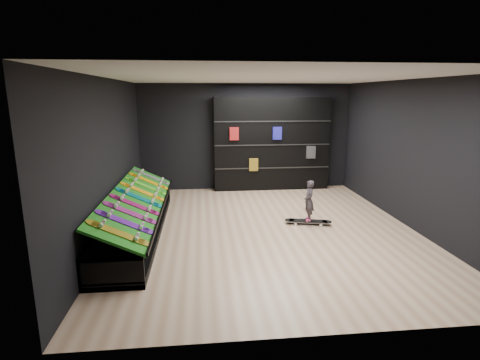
{
  "coord_description": "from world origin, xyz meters",
  "views": [
    {
      "loc": [
        -1.27,
        -7.16,
        2.69
      ],
      "look_at": [
        -0.5,
        0.2,
        1.0
      ],
      "focal_mm": 28.0,
      "sensor_mm": 36.0,
      "label": 1
    }
  ],
  "objects": [
    {
      "name": "floor",
      "position": [
        0.0,
        0.0,
        0.0
      ],
      "size": [
        6.0,
        7.0,
        0.01
      ],
      "primitive_type": "cube",
      "color": "tan",
      "rests_on": "ground"
    },
    {
      "name": "display_board_3",
      "position": [
        -2.49,
        -0.48,
        0.74
      ],
      "size": [
        0.93,
        0.22,
        0.5
      ],
      "primitive_type": null,
      "rotation": [
        0.0,
        0.44,
        0.0
      ],
      "color": "#E5198C",
      "rests_on": "turf_ramp"
    },
    {
      "name": "display_board_7",
      "position": [
        -2.49,
        1.42,
        0.74
      ],
      "size": [
        0.93,
        0.22,
        0.5
      ],
      "primitive_type": null,
      "rotation": [
        0.0,
        0.44,
        0.0
      ],
      "color": "yellow",
      "rests_on": "turf_ramp"
    },
    {
      "name": "turf_ramp",
      "position": [
        -2.5,
        0.0,
        0.71
      ],
      "size": [
        0.92,
        4.5,
        0.46
      ],
      "primitive_type": "cube",
      "rotation": [
        0.0,
        0.44,
        0.0
      ],
      "color": "#11560D",
      "rests_on": "display_rack"
    },
    {
      "name": "back_shelving",
      "position": [
        0.73,
        3.32,
        1.31
      ],
      "size": [
        3.28,
        0.38,
        2.63
      ],
      "primitive_type": "cube",
      "color": "black",
      "rests_on": "ground"
    },
    {
      "name": "display_board_1",
      "position": [
        -2.49,
        -1.42,
        0.74
      ],
      "size": [
        0.93,
        0.22,
        0.5
      ],
      "primitive_type": null,
      "rotation": [
        0.0,
        0.44,
        0.0
      ],
      "color": "purple",
      "rests_on": "turf_ramp"
    },
    {
      "name": "display_board_6",
      "position": [
        -2.49,
        0.95,
        0.74
      ],
      "size": [
        0.93,
        0.22,
        0.5
      ],
      "primitive_type": null,
      "rotation": [
        0.0,
        0.44,
        0.0
      ],
      "color": "green",
      "rests_on": "turf_ramp"
    },
    {
      "name": "wall_back",
      "position": [
        0.0,
        3.5,
        1.5
      ],
      "size": [
        6.0,
        0.02,
        3.0
      ],
      "primitive_type": "cube",
      "color": "black",
      "rests_on": "ground"
    },
    {
      "name": "wall_left",
      "position": [
        -3.0,
        0.0,
        1.5
      ],
      "size": [
        0.02,
        7.0,
        3.0
      ],
      "primitive_type": "cube",
      "color": "black",
      "rests_on": "ground"
    },
    {
      "name": "display_board_8",
      "position": [
        -2.49,
        1.9,
        0.74
      ],
      "size": [
        0.93,
        0.22,
        0.5
      ],
      "primitive_type": null,
      "rotation": [
        0.0,
        0.44,
        0.0
      ],
      "color": "black",
      "rests_on": "turf_ramp"
    },
    {
      "name": "display_board_5",
      "position": [
        -2.49,
        0.48,
        0.74
      ],
      "size": [
        0.93,
        0.22,
        0.5
      ],
      "primitive_type": null,
      "rotation": [
        0.0,
        0.44,
        0.0
      ],
      "color": "orange",
      "rests_on": "turf_ramp"
    },
    {
      "name": "display_board_4",
      "position": [
        -2.49,
        0.0,
        0.74
      ],
      "size": [
        0.93,
        0.22,
        0.5
      ],
      "primitive_type": null,
      "rotation": [
        0.0,
        0.44,
        0.0
      ],
      "color": "#0C8C99",
      "rests_on": "turf_ramp"
    },
    {
      "name": "display_board_2",
      "position": [
        -2.49,
        -0.95,
        0.74
      ],
      "size": [
        0.93,
        0.22,
        0.5
      ],
      "primitive_type": null,
      "rotation": [
        0.0,
        0.44,
        0.0
      ],
      "color": "#2626BF",
      "rests_on": "turf_ramp"
    },
    {
      "name": "ceiling",
      "position": [
        0.0,
        0.0,
        3.0
      ],
      "size": [
        6.0,
        7.0,
        0.01
      ],
      "primitive_type": "cube",
      "color": "white",
      "rests_on": "ground"
    },
    {
      "name": "wall_front",
      "position": [
        0.0,
        -3.5,
        1.5
      ],
      "size": [
        6.0,
        0.02,
        3.0
      ],
      "primitive_type": "cube",
      "color": "black",
      "rests_on": "ground"
    },
    {
      "name": "display_board_0",
      "position": [
        -2.49,
        -1.9,
        0.74
      ],
      "size": [
        0.93,
        0.22,
        0.5
      ],
      "primitive_type": null,
      "rotation": [
        0.0,
        0.44,
        0.0
      ],
      "color": "yellow",
      "rests_on": "turf_ramp"
    },
    {
      "name": "floor_skateboard",
      "position": [
        0.95,
        0.19,
        0.05
      ],
      "size": [
        1.0,
        0.45,
        0.09
      ],
      "primitive_type": null,
      "rotation": [
        0.0,
        0.0,
        -0.24
      ],
      "color": "black",
      "rests_on": "ground"
    },
    {
      "name": "wall_right",
      "position": [
        3.0,
        0.0,
        1.5
      ],
      "size": [
        0.02,
        7.0,
        3.0
      ],
      "primitive_type": "cube",
      "color": "black",
      "rests_on": "ground"
    },
    {
      "name": "display_rack",
      "position": [
        -2.55,
        0.0,
        0.25
      ],
      "size": [
        0.9,
        4.5,
        0.5
      ],
      "primitive_type": null,
      "color": "black",
      "rests_on": "ground"
    },
    {
      "name": "child",
      "position": [
        0.95,
        0.19,
        0.35
      ],
      "size": [
        0.15,
        0.2,
        0.52
      ],
      "primitive_type": "imported",
      "rotation": [
        0.0,
        0.0,
        -1.61
      ],
      "color": "black",
      "rests_on": "floor_skateboard"
    }
  ]
}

